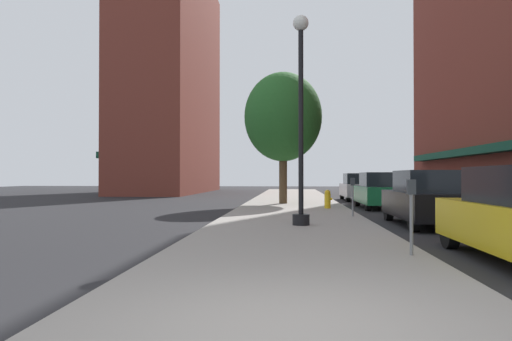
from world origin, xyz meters
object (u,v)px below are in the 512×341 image
Objects in this scene: parking_meter_near at (411,207)px; tree_near at (283,117)px; car_black at (427,199)px; car_silver at (358,187)px; parking_meter_far at (353,192)px; car_green at (380,191)px; fire_hydrant at (328,199)px; lamppost at (301,115)px.

tree_near reaches higher than parking_meter_near.
car_black is 14.28m from car_silver.
car_green reaches higher than parking_meter_far.
tree_near reaches higher than car_green.
car_silver is (2.50, 8.70, 0.29)m from fire_hydrant.
tree_near is 5.99m from car_green.
parking_meter_far is at bearing -96.85° from car_silver.
parking_meter_near is 15.50m from tree_near.
parking_meter_near is at bearing -69.05° from lamppost.
tree_near is 1.54× the size of car_green.
car_black is at bearing 17.23° from lamppost.
fire_hydrant is 0.18× the size of car_silver.
lamppost is 5.55m from parking_meter_near.
car_green is at bearing -88.01° from car_silver.
parking_meter_near is 7.65m from parking_meter_far.
parking_meter_near is 20.28m from car_silver.
parking_meter_far is at bearing 90.00° from parking_meter_near.
lamppost is 9.60m from car_green.
car_green is at bearing -20.29° from tree_near.
fire_hydrant is at bearing -104.06° from car_silver.
tree_near is at bearing -128.08° from car_silver.
lamppost is 4.61m from car_black.
parking_meter_far is 0.30× the size of car_green.
car_black is (4.46, -8.98, -3.65)m from tree_near.
parking_meter_near is 0.30× the size of car_green.
parking_meter_far is at bearing 58.17° from lamppost.
parking_meter_far is 12.68m from car_silver.
lamppost is 7.38m from fire_hydrant.
car_black is (2.50, -5.59, 0.29)m from fire_hydrant.
car_black is (3.76, 1.17, -2.39)m from lamppost.
tree_near is at bearing 99.56° from parking_meter_near.
tree_near is at bearing 93.92° from lamppost.
car_green reaches higher than parking_meter_near.
parking_meter_near is 0.30× the size of car_black.
tree_near is at bearing 117.49° from car_black.
lamppost is 4.50× the size of parking_meter_far.
car_silver is at bearing 49.93° from tree_near.
car_silver is (1.95, 12.53, -0.14)m from parking_meter_far.
fire_hydrant is 0.60× the size of parking_meter_near.
fire_hydrant is at bearing 115.22° from car_black.
lamppost reaches higher than car_green.
fire_hydrant is 3.90m from parking_meter_far.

